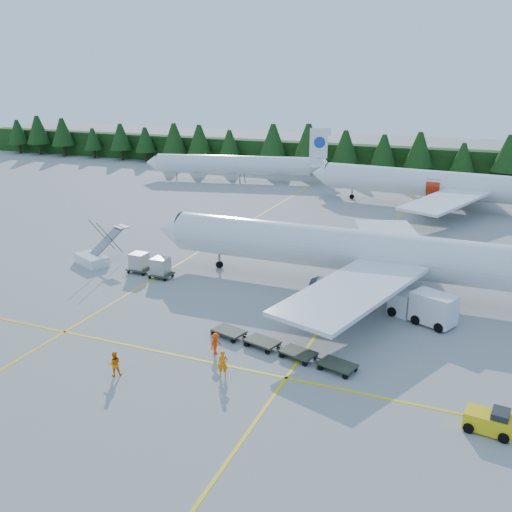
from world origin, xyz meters
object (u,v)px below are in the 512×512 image
at_px(airliner_red, 431,184).
at_px(airstairs, 94,257).
at_px(service_truck, 422,306).
at_px(airliner_navy, 336,249).
at_px(baggage_tug, 490,421).

bearing_deg(airliner_red, airstairs, -120.76).
bearing_deg(service_truck, airliner_red, 119.30).
xyz_separation_m(airliner_navy, airstairs, (-27.22, -4.17, -2.97)).
xyz_separation_m(airliner_red, airstairs, (-32.33, -44.51, -2.92)).
distance_m(airliner_navy, baggage_tug, 26.46).
relative_size(airliner_navy, airstairs, 6.64).
bearing_deg(airliner_red, airliner_navy, -91.99).
bearing_deg(airliner_navy, airstairs, -171.15).
distance_m(airliner_red, baggage_tug, 62.51).
relative_size(service_truck, baggage_tug, 2.08).
height_order(airliner_navy, airliner_red, airliner_navy).
xyz_separation_m(airliner_navy, baggage_tug, (15.48, -21.24, -3.07)).
distance_m(service_truck, baggage_tug, 16.38).
relative_size(airliner_navy, service_truck, 7.00).
distance_m(airliner_navy, service_truck, 11.53).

